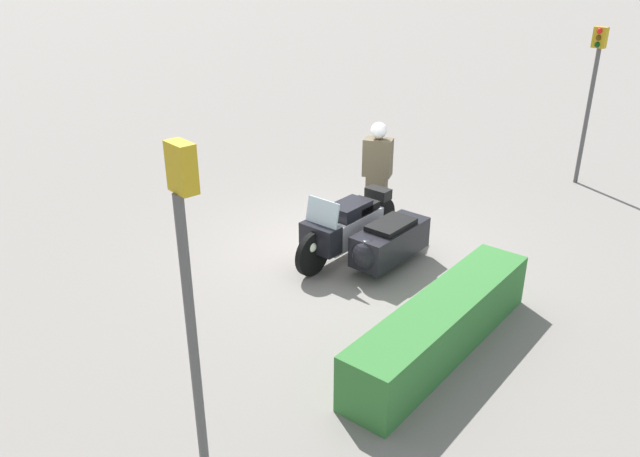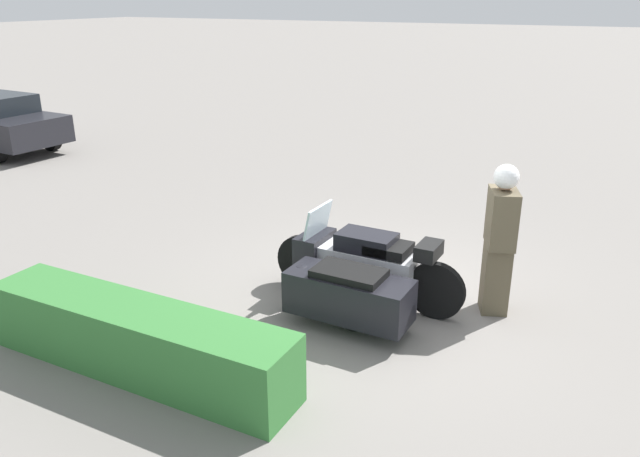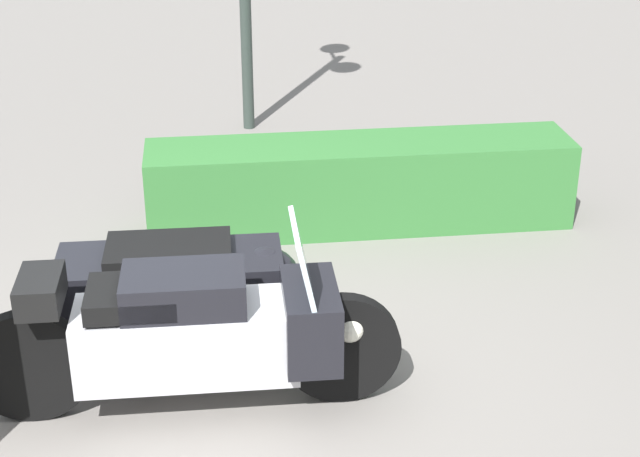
# 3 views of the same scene
# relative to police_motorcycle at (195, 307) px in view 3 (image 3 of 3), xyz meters

# --- Properties ---
(ground_plane) EXTENTS (160.00, 160.00, 0.00)m
(ground_plane) POSITION_rel_police_motorcycle_xyz_m (-0.22, -0.52, -0.49)
(ground_plane) COLOR slate
(police_motorcycle) EXTENTS (2.55, 1.37, 1.18)m
(police_motorcycle) POSITION_rel_police_motorcycle_xyz_m (0.00, 0.00, 0.00)
(police_motorcycle) COLOR black
(police_motorcycle) RESTS_ON ground
(hedge_bush_curbside) EXTENTS (3.54, 0.69, 0.73)m
(hedge_bush_curbside) POSITION_rel_police_motorcycle_xyz_m (1.40, 2.16, -0.12)
(hedge_bush_curbside) COLOR #337033
(hedge_bush_curbside) RESTS_ON ground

